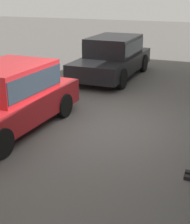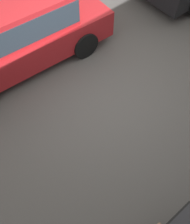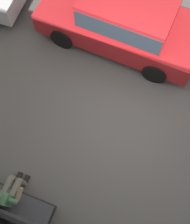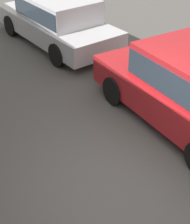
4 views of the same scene
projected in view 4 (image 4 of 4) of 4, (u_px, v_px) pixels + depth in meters
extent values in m
plane|color=#565451|center=(126.00, 187.00, 5.48)|extent=(60.00, 60.00, 0.00)
cube|color=red|center=(187.00, 97.00, 6.73)|extent=(4.22, 2.02, 0.61)
cylinder|color=black|center=(114.00, 91.00, 7.39)|extent=(0.63, 0.21, 0.62)
cylinder|color=black|center=(174.00, 72.00, 8.13)|extent=(0.63, 0.21, 0.62)
cube|color=silver|center=(56.00, 26.00, 10.12)|extent=(4.50, 1.94, 0.54)
cube|color=silver|center=(58.00, 8.00, 9.67)|extent=(2.37, 1.63, 0.64)
cube|color=#28333D|center=(58.00, 8.00, 9.67)|extent=(2.32, 1.66, 0.45)
cylinder|color=black|center=(11.00, 26.00, 10.72)|extent=(0.63, 0.21, 0.62)
cylinder|color=black|center=(56.00, 15.00, 11.55)|extent=(0.63, 0.21, 0.62)
cylinder|color=black|center=(57.00, 55.00, 8.91)|extent=(0.63, 0.21, 0.62)
cylinder|color=black|center=(107.00, 40.00, 9.74)|extent=(0.63, 0.21, 0.62)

